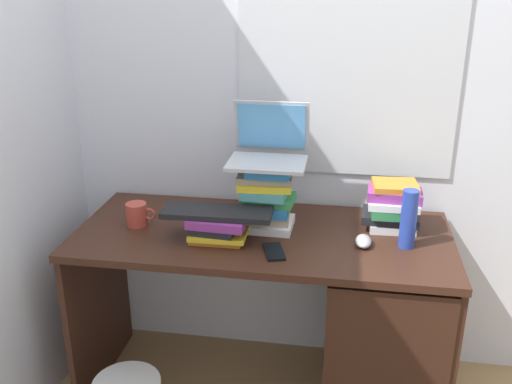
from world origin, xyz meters
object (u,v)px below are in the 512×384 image
at_px(book_stack_side, 393,207).
at_px(computer_mouse, 363,241).
at_px(book_stack_tall, 267,197).
at_px(mug, 137,214).
at_px(cell_phone, 274,252).
at_px(desk, 354,320).
at_px(water_bottle, 409,219).
at_px(book_stack_keyboard_riser, 218,227).
at_px(laptop, 269,147).
at_px(keyboard, 217,213).

bearing_deg(book_stack_side, computer_mouse, -123.07).
relative_size(book_stack_tall, mug, 2.15).
bearing_deg(book_stack_tall, cell_phone, -74.92).
bearing_deg(desk, water_bottle, -3.91).
height_order(book_stack_tall, computer_mouse, book_stack_tall).
bearing_deg(book_stack_keyboard_riser, laptop, 51.69).
height_order(book_stack_side, laptop, laptop).
distance_m(laptop, computer_mouse, 0.52).
bearing_deg(mug, book_stack_side, 7.32).
xyz_separation_m(desk, computer_mouse, (0.01, -0.03, 0.37)).
distance_m(book_stack_keyboard_riser, water_bottle, 0.72).
relative_size(book_stack_keyboard_riser, computer_mouse, 2.19).
bearing_deg(cell_phone, mug, 148.10).
xyz_separation_m(book_stack_keyboard_riser, book_stack_side, (0.67, 0.21, 0.04)).
xyz_separation_m(book_stack_tall, computer_mouse, (0.39, -0.11, -0.11)).
bearing_deg(cell_phone, laptop, 85.19).
bearing_deg(mug, book_stack_keyboard_riser, -12.85).
xyz_separation_m(desk, cell_phone, (-0.31, -0.14, 0.36)).
bearing_deg(book_stack_keyboard_riser, cell_phone, -18.18).
xyz_separation_m(keyboard, water_bottle, (0.71, 0.05, 0.00)).
distance_m(book_stack_keyboard_riser, mug, 0.36).
bearing_deg(desk, keyboard, -173.27).
relative_size(book_stack_tall, book_stack_side, 1.14).
distance_m(book_stack_keyboard_riser, keyboard, 0.06).
xyz_separation_m(keyboard, mug, (-0.35, 0.08, -0.06)).
bearing_deg(book_stack_tall, book_stack_keyboard_riser, -137.90).
xyz_separation_m(book_stack_side, laptop, (-0.50, -0.00, 0.22)).
xyz_separation_m(book_stack_tall, keyboard, (-0.17, -0.15, -0.02)).
relative_size(desk, computer_mouse, 14.27).
relative_size(desk, book_stack_keyboard_riser, 6.53).
height_order(book_stack_tall, mug, book_stack_tall).
height_order(laptop, keyboard, laptop).
relative_size(desk, mug, 12.16).
xyz_separation_m(laptop, computer_mouse, (0.39, -0.17, -0.30)).
bearing_deg(desk, book_stack_tall, 167.54).
height_order(mug, water_bottle, water_bottle).
relative_size(laptop, keyboard, 0.72).
bearing_deg(mug, water_bottle, -1.29).
relative_size(book_stack_tall, cell_phone, 1.93).
height_order(desk, book_stack_keyboard_riser, book_stack_keyboard_riser).
distance_m(book_stack_side, water_bottle, 0.16).
bearing_deg(book_stack_tall, desk, -12.46).
distance_m(book_stack_tall, cell_phone, 0.26).
relative_size(desk, book_stack_side, 6.41).
bearing_deg(mug, laptop, 14.09).
height_order(book_stack_keyboard_riser, laptop, laptop).
bearing_deg(computer_mouse, book_stack_keyboard_riser, -175.90).
xyz_separation_m(book_stack_tall, book_stack_side, (0.50, 0.06, -0.03)).
bearing_deg(cell_phone, keyboard, 144.13).
height_order(book_stack_keyboard_riser, book_stack_side, book_stack_side).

